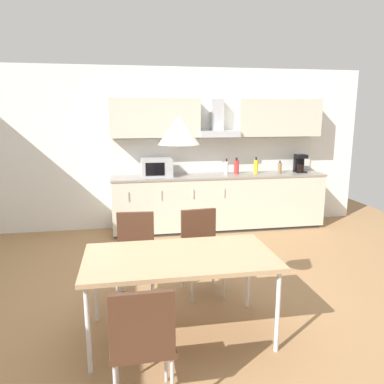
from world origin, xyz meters
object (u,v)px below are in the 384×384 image
at_px(chair_far_left, 135,247).
at_px(coffee_maker, 300,163).
at_px(chair_far_right, 201,243).
at_px(microwave, 157,168).
at_px(bottle_brown, 280,168).
at_px(bottle_yellow, 256,166).
at_px(dining_table, 180,260).
at_px(bottle_white, 226,168).
at_px(chair_near_left, 142,336).
at_px(pendant_lamp, 179,130).
at_px(bottle_red, 236,167).

bearing_deg(chair_far_left, coffee_maker, 37.44).
height_order(coffee_maker, chair_far_right, coffee_maker).
relative_size(microwave, bottle_brown, 2.32).
height_order(bottle_yellow, dining_table, bottle_yellow).
relative_size(bottle_white, chair_near_left, 0.29).
distance_m(chair_far_right, chair_far_left, 0.69).
height_order(bottle_yellow, pendant_lamp, pendant_lamp).
height_order(coffee_maker, bottle_brown, coffee_maker).
height_order(microwave, bottle_yellow, microwave).
relative_size(bottle_white, chair_far_right, 0.29).
relative_size(bottle_yellow, chair_near_left, 0.31).
relative_size(coffee_maker, chair_far_left, 0.34).
relative_size(bottle_white, dining_table, 0.16).
relative_size(coffee_maker, bottle_brown, 1.45).
height_order(microwave, pendant_lamp, pendant_lamp).
distance_m(bottle_white, dining_table, 3.19).
bearing_deg(microwave, chair_far_left, -100.88).
relative_size(bottle_yellow, bottle_brown, 1.29).
bearing_deg(pendant_lamp, chair_far_left, 113.17).
height_order(bottle_brown, chair_far_right, bottle_brown).
xyz_separation_m(bottle_red, chair_near_left, (-1.72, -3.76, -0.48)).
bearing_deg(chair_far_left, chair_far_right, 0.00).
height_order(bottle_red, pendant_lamp, pendant_lamp).
relative_size(chair_near_left, pendant_lamp, 2.72).
height_order(chair_near_left, pendant_lamp, pendant_lamp).
relative_size(coffee_maker, chair_far_right, 0.34).
bearing_deg(dining_table, pendant_lamp, 91.79).
bearing_deg(bottle_white, chair_far_right, -111.76).
relative_size(bottle_yellow, chair_far_left, 0.31).
xyz_separation_m(microwave, chair_far_left, (-0.41, -2.13, -0.51)).
height_order(bottle_red, dining_table, bottle_red).
bearing_deg(bottle_yellow, bottle_white, -175.80).
bearing_deg(chair_far_left, chair_near_left, -90.27).
xyz_separation_m(dining_table, chair_near_left, (-0.35, -0.80, -0.15)).
distance_m(dining_table, chair_far_left, 0.88).
relative_size(microwave, chair_near_left, 0.55).
xyz_separation_m(bottle_yellow, pendant_lamp, (-1.71, -2.98, 0.72)).
xyz_separation_m(microwave, bottle_red, (1.30, 0.03, -0.03)).
xyz_separation_m(microwave, coffee_maker, (2.41, 0.03, 0.01)).
height_order(bottle_brown, dining_table, bottle_brown).
xyz_separation_m(chair_far_right, chair_near_left, (-0.69, -1.60, 0.00)).
distance_m(dining_table, chair_far_right, 0.88).
distance_m(coffee_maker, bottle_red, 1.10).
bearing_deg(bottle_white, bottle_brown, -1.73).
bearing_deg(bottle_yellow, dining_table, -119.90).
height_order(bottle_white, chair_far_left, bottle_white).
bearing_deg(coffee_maker, bottle_brown, -173.13).
distance_m(chair_far_right, pendant_lamp, 1.49).
distance_m(coffee_maker, chair_far_right, 3.07).
xyz_separation_m(microwave, chair_near_left, (-0.42, -3.73, -0.51)).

